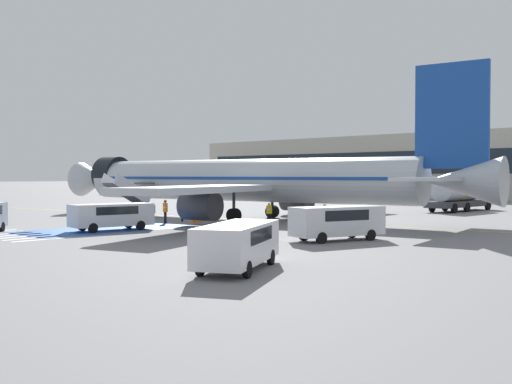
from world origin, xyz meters
TOP-DOWN VIEW (x-y plane):
  - ground_plane at (0.00, 0.00)m, footprint 600.00×600.00m
  - apron_leadline_yellow at (-1.74, 0.11)m, footprint 74.67×12.68m
  - apron_stand_patch_blue at (-1.74, -12.68)m, footprint 5.79×12.09m
  - apron_walkway_bar_2 at (-3.54, -18.97)m, footprint 0.44×3.60m
  - apron_walkway_bar_3 at (-2.34, -18.97)m, footprint 0.44×3.60m
  - apron_walkway_bar_4 at (-1.14, -18.97)m, footprint 0.44×3.60m
  - apron_walkway_bar_5 at (0.06, -18.97)m, footprint 0.44×3.60m
  - apron_walkway_bar_6 at (1.26, -18.97)m, footprint 0.44×3.60m
  - airliner at (-0.98, 0.24)m, footprint 40.82×34.27m
  - boarding_stairs_forward at (-9.62, -5.57)m, footprint 2.96×5.48m
  - fuel_tanker at (7.07, 23.70)m, footprint 3.06×10.51m
  - service_van_0 at (17.28, -19.11)m, footprint 4.24×5.77m
  - service_van_1 at (14.02, -7.80)m, footprint 3.47×5.78m
  - service_van_2 at (-0.73, -13.00)m, footprint 2.85×5.66m
  - ground_crew_0 at (9.73, -3.22)m, footprint 0.27×0.45m
  - ground_crew_1 at (3.38, -1.71)m, footprint 0.48×0.44m
  - ground_crew_2 at (-3.25, -4.74)m, footprint 0.44×0.48m
  - ground_crew_3 at (-2.75, -6.85)m, footprint 0.47×0.32m
  - traffic_cone_0 at (-1.73, -4.92)m, footprint 0.46×0.46m
  - traffic_cone_1 at (-2.11, -4.00)m, footprint 0.61×0.61m

SIDE VIEW (x-z plane):
  - ground_plane at x=0.00m, z-range 0.00..0.00m
  - apron_leadline_yellow at x=-1.74m, z-range 0.00..0.01m
  - apron_stand_patch_blue at x=-1.74m, z-range 0.00..0.01m
  - apron_walkway_bar_2 at x=-3.54m, z-range 0.00..0.01m
  - apron_walkway_bar_3 at x=-2.34m, z-range 0.00..0.01m
  - apron_walkway_bar_4 at x=-1.14m, z-range 0.00..0.01m
  - apron_walkway_bar_5 at x=0.06m, z-range 0.00..0.01m
  - apron_walkway_bar_6 at x=1.26m, z-range 0.00..0.01m
  - traffic_cone_0 at x=-1.73m, z-range 0.00..0.51m
  - traffic_cone_1 at x=-2.11m, z-range 0.00..0.68m
  - ground_crew_1 at x=3.38m, z-range 0.11..1.72m
  - ground_crew_2 at x=-3.25m, z-range 0.12..1.73m
  - boarding_stairs_forward at x=-9.62m, z-range -0.97..2.92m
  - ground_crew_0 at x=9.73m, z-range 0.14..1.95m
  - ground_crew_3 at x=-2.75m, z-range 0.15..1.97m
  - service_van_2 at x=-0.73m, z-range 0.20..1.99m
  - service_van_0 at x=17.28m, z-range 0.20..2.01m
  - service_van_1 at x=14.02m, z-range 0.21..2.15m
  - fuel_tanker at x=7.07m, z-range 0.02..3.48m
  - airliner at x=-0.98m, z-range -2.38..8.94m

